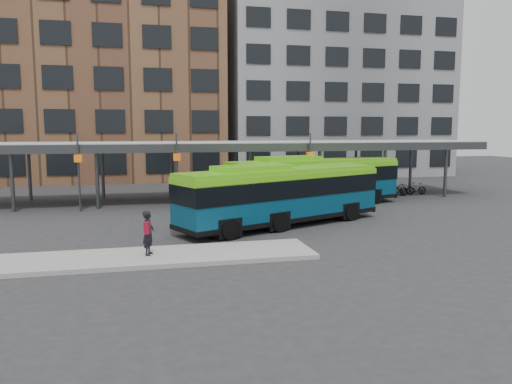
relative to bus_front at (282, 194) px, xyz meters
name	(u,v)px	position (x,y,z in m)	size (l,w,h in m)	color
ground	(257,237)	(-1.93, -2.46, -1.72)	(120.00, 120.00, 0.00)	#28282B
boarding_island	(137,258)	(-7.43, -5.46, -1.63)	(14.00, 3.00, 0.18)	gray
canopy	(215,146)	(-1.99, 10.41, 2.19)	(40.00, 6.53, 4.80)	#999B9E
building_brick	(90,71)	(-11.93, 29.54, 9.28)	(26.00, 14.00, 22.00)	brown
building_grey	(329,86)	(14.07, 29.54, 8.28)	(24.00, 14.00, 20.00)	slate
bus_front	(282,194)	(0.00, 0.00, 0.00)	(11.97, 7.19, 3.30)	#073953
bus_rear	(314,180)	(3.91, 5.97, 0.03)	(12.44, 5.72, 3.36)	#073953
pedestrian	(148,232)	(-6.99, -5.43, -0.64)	(0.58, 0.73, 1.76)	black
bike_rack	(387,190)	(11.06, 9.50, -1.26)	(6.39, 1.40, 0.99)	slate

